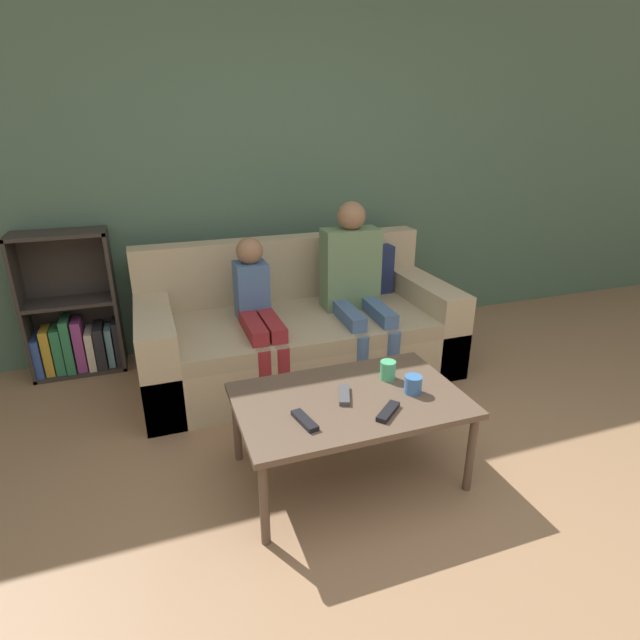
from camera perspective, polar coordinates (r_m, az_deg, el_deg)
ground_plane at (r=2.17m, az=15.12°, el=-28.67°), size 22.00×22.00×0.00m
wall_back at (r=3.86m, az=-6.06°, el=16.50°), size 12.00×0.06×2.60m
couch at (r=3.48m, az=-2.44°, el=-1.30°), size 2.09×0.99×0.87m
bookshelf at (r=3.84m, az=-26.31°, el=-0.19°), size 0.59×0.28×0.99m
coffee_table at (r=2.40m, az=3.38°, el=-9.61°), size 1.07×0.68×0.44m
person_adult at (r=3.38m, az=3.96°, el=4.80°), size 0.39×0.68×1.16m
person_child at (r=3.17m, az=-7.13°, el=1.23°), size 0.21×0.66×0.97m
cup_near at (r=2.54m, az=7.76°, el=-5.70°), size 0.08×0.08×0.10m
cup_far at (r=2.44m, az=10.59°, el=-7.25°), size 0.08×0.08×0.09m
tv_remote_0 at (r=2.38m, az=2.80°, el=-8.54°), size 0.11×0.18×0.02m
tv_remote_1 at (r=2.19m, az=-1.77°, el=-11.40°), size 0.08×0.18×0.02m
tv_remote_2 at (r=2.27m, az=7.79°, el=-10.33°), size 0.16×0.15×0.02m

